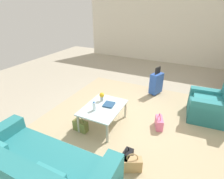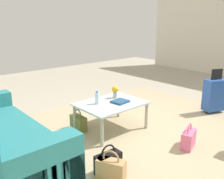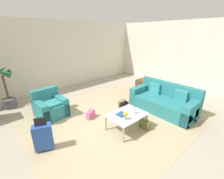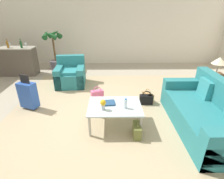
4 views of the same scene
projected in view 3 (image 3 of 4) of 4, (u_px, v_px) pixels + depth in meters
The scene contains 18 objects.
ground_plane at pixel (104, 126), 4.35m from camera, with size 12.00×12.00×0.00m, color #A89E89.
wall_back at pixel (46, 57), 6.64m from camera, with size 10.24×0.12×3.10m, color silver.
wall_right at pixel (188, 56), 6.96m from camera, with size 0.12×8.00×3.10m, color silver.
area_rug at pixel (115, 116), 4.87m from camera, with size 5.20×4.40×0.01m, color tan.
couch at pixel (164, 101), 5.20m from camera, with size 1.00×2.16×0.93m.
armchair at pixel (50, 107), 4.85m from camera, with size 0.91×0.94×0.86m.
coffee_table at pixel (127, 116), 4.11m from camera, with size 1.04×0.78×0.46m.
water_bottle at pixel (134, 110), 4.11m from camera, with size 0.06×0.06×0.20m.
coffee_table_book at pixel (122, 114), 4.07m from camera, with size 0.25×0.22×0.03m, color navy.
flower_vase at pixel (125, 115), 3.81m from camera, with size 0.11×0.11×0.21m.
side_table at pixel (144, 85), 6.95m from camera, with size 0.59×0.59×0.52m, color #513823.
table_lamp at pixel (145, 72), 6.72m from camera, with size 0.38×0.38×0.50m.
suitcase_blue at pixel (43, 137), 3.37m from camera, with size 0.45×0.35×0.85m.
handbag_black at pixel (124, 105), 5.32m from camera, with size 0.33×0.15×0.36m.
handbag_olive at pixel (145, 124), 4.23m from camera, with size 0.16×0.33×0.36m.
handbag_tan at pixel (123, 104), 5.44m from camera, with size 0.27×0.35×0.36m.
handbag_pink at pixel (91, 114), 4.74m from camera, with size 0.35×0.24×0.36m.
potted_palm at pixel (6, 88), 5.19m from camera, with size 0.64×0.64×1.52m.
Camera 3 is at (-2.29, -2.91, 2.55)m, focal length 24.00 mm.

